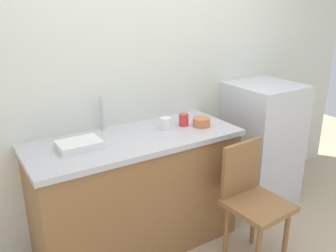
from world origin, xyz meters
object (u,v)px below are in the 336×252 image
object	(u,v)px
refrigerator	(261,143)
cup_red	(184,120)
chair	(252,198)
cup_white	(166,123)
dish_tray	(79,145)
terracotta_bowl	(201,122)

from	to	relation	value
refrigerator	cup_red	distance (m)	0.97
refrigerator	chair	bearing A→B (deg)	-139.45
cup_red	cup_white	bearing A→B (deg)	178.04
dish_tray	cup_red	world-z (taller)	cup_red
terracotta_bowl	cup_white	size ratio (longest dim) A/B	1.51
dish_tray	terracotta_bowl	distance (m)	0.96
chair	cup_white	xyz separation A→B (m)	(-0.35, 0.60, 0.46)
cup_red	dish_tray	bearing A→B (deg)	-179.57
chair	dish_tray	world-z (taller)	dish_tray
dish_tray	terracotta_bowl	xyz separation A→B (m)	(0.95, -0.08, 0.01)
chair	terracotta_bowl	bearing A→B (deg)	95.31
cup_white	cup_red	bearing A→B (deg)	-1.96
refrigerator	terracotta_bowl	world-z (taller)	refrigerator
cup_red	cup_white	distance (m)	0.16
refrigerator	terracotta_bowl	distance (m)	0.87
chair	cup_white	size ratio (longest dim) A/B	9.97
chair	dish_tray	xyz separation A→B (m)	(-1.03, 0.59, 0.44)
chair	terracotta_bowl	distance (m)	0.68
refrigerator	cup_white	world-z (taller)	refrigerator
chair	cup_white	bearing A→B (deg)	116.32
refrigerator	dish_tray	xyz separation A→B (m)	(-1.73, 0.00, 0.37)
refrigerator	cup_white	xyz separation A→B (m)	(-1.04, 0.01, 0.39)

